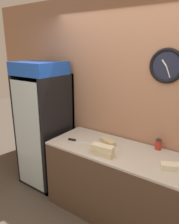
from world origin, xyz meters
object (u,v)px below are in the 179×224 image
sandwich_stack_bottom (102,153)px  sandwich_flat_left (108,142)px  sandwich_stack_middle (103,148)px  chefs_knife (77,141)px  sandwich_flat_right (174,167)px  beverage_cooler (46,119)px  condiment_jar (158,145)px

sandwich_stack_bottom → sandwich_flat_left: 0.32m
sandwich_stack_middle → chefs_knife: sandwich_stack_middle is taller
sandwich_stack_middle → sandwich_flat_right: (0.74, 0.16, -0.06)m
beverage_cooler → sandwich_stack_bottom: bearing=-13.3°
sandwich_stack_bottom → chefs_knife: bearing=165.4°
sandwich_stack_middle → condiment_jar: (0.46, 0.51, -0.03)m
sandwich_flat_left → condiment_jar: size_ratio=2.01×
chefs_knife → sandwich_stack_middle: bearing=-14.6°
beverage_cooler → sandwich_flat_left: size_ratio=7.40×
sandwich_stack_middle → condiment_jar: condiment_jar is taller
sandwich_stack_bottom → condiment_jar: 0.68m
sandwich_stack_middle → sandwich_flat_left: size_ratio=1.07×
sandwich_flat_left → sandwich_flat_right: sandwich_flat_right is taller
sandwich_stack_middle → condiment_jar: bearing=47.7°
beverage_cooler → condiment_jar: bearing=7.8°
sandwich_stack_middle → chefs_knife: size_ratio=0.80×
sandwich_stack_bottom → sandwich_flat_right: (0.74, 0.16, -0.00)m
sandwich_flat_right → condiment_jar: bearing=129.3°
sandwich_stack_bottom → chefs_knife: size_ratio=0.78×
beverage_cooler → chefs_knife: size_ratio=5.52×
beverage_cooler → sandwich_stack_bottom: size_ratio=7.10×
sandwich_flat_right → chefs_knife: sandwich_flat_right is taller
beverage_cooler → sandwich_flat_left: beverage_cooler is taller
sandwich_stack_bottom → chefs_knife: sandwich_stack_bottom is taller
condiment_jar → sandwich_flat_right: bearing=-50.7°
beverage_cooler → sandwich_stack_middle: beverage_cooler is taller
sandwich_stack_middle → condiment_jar: 0.68m
sandwich_stack_bottom → sandwich_flat_right: sandwich_stack_bottom is taller
beverage_cooler → condiment_jar: (1.64, 0.23, -0.05)m
sandwich_stack_bottom → sandwich_flat_left: sandwich_stack_bottom is taller
beverage_cooler → sandwich_stack_bottom: beverage_cooler is taller
condiment_jar → chefs_knife: bearing=-157.5°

